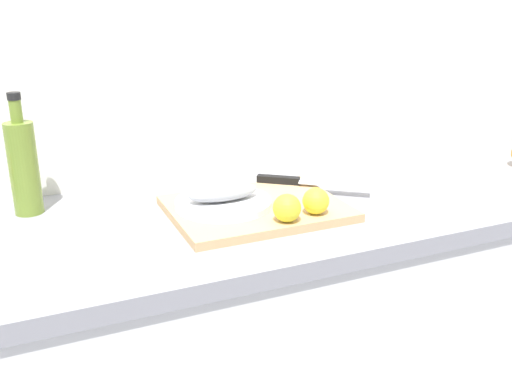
{
  "coord_description": "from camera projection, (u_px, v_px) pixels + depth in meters",
  "views": [
    {
      "loc": [
        -0.57,
        -1.13,
        1.37
      ],
      "look_at": [
        -0.08,
        -0.02,
        0.95
      ],
      "focal_mm": 39.25,
      "sensor_mm": 36.0,
      "label": 1
    }
  ],
  "objects": [
    {
      "name": "olive_oil_bottle",
      "position": [
        24.0,
        166.0,
        1.26
      ],
      "size": [
        0.06,
        0.06,
        0.28
      ],
      "color": "olive",
      "rests_on": "kitchen_counter"
    },
    {
      "name": "lemon_0",
      "position": [
        316.0,
        201.0,
        1.22
      ],
      "size": [
        0.06,
        0.06,
        0.06
      ],
      "primitive_type": "sphere",
      "color": "yellow",
      "rests_on": "cutting_board"
    },
    {
      "name": "back_wall",
      "position": [
        233.0,
        45.0,
        1.51
      ],
      "size": [
        3.2,
        0.05,
        2.5
      ],
      "primitive_type": "cube",
      "color": "white",
      "rests_on": "ground_plane"
    },
    {
      "name": "lemon_1",
      "position": [
        287.0,
        208.0,
        1.18
      ],
      "size": [
        0.06,
        0.06,
        0.06
      ],
      "primitive_type": "sphere",
      "color": "yellow",
      "rests_on": "cutting_board"
    },
    {
      "name": "white_plate",
      "position": [
        223.0,
        203.0,
        1.28
      ],
      "size": [
        0.22,
        0.22,
        0.01
      ],
      "primitive_type": "cylinder",
      "color": "white",
      "rests_on": "cutting_board"
    },
    {
      "name": "chef_knife",
      "position": [
        299.0,
        181.0,
        1.42
      ],
      "size": [
        0.25,
        0.2,
        0.02
      ],
      "rotation": [
        0.0,
        0.0,
        -0.65
      ],
      "color": "silver",
      "rests_on": "cutting_board"
    },
    {
      "name": "fish_fillet",
      "position": [
        223.0,
        192.0,
        1.27
      ],
      "size": [
        0.17,
        0.07,
        0.04
      ],
      "primitive_type": "ellipsoid",
      "color": "gray",
      "rests_on": "white_plate"
    },
    {
      "name": "kitchen_counter",
      "position": [
        281.0,
        363.0,
        1.49
      ],
      "size": [
        2.0,
        0.6,
        0.9
      ],
      "color": "white",
      "rests_on": "ground_plane"
    },
    {
      "name": "cutting_board",
      "position": [
        256.0,
        208.0,
        1.29
      ],
      "size": [
        0.39,
        0.31,
        0.02
      ],
      "primitive_type": "cube",
      "color": "tan",
      "rests_on": "kitchen_counter"
    }
  ]
}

